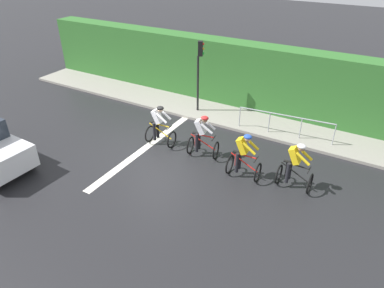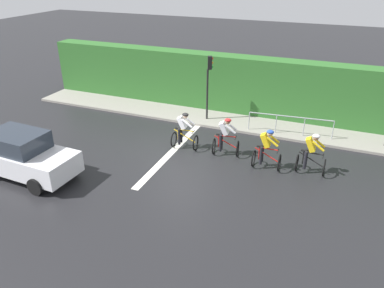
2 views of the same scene
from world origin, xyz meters
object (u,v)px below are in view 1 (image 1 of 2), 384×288
object	(u,v)px
traffic_light_near_crossing	(199,67)
pedestrian_railing_kerbside	(285,120)
cyclist_lead	(295,167)
cyclist_mid	(202,137)
cyclist_second	(243,157)
cyclist_fourth	(159,126)

from	to	relation	value
traffic_light_near_crossing	pedestrian_railing_kerbside	size ratio (longest dim) A/B	0.87
pedestrian_railing_kerbside	cyclist_lead	bearing A→B (deg)	22.01
cyclist_mid	traffic_light_near_crossing	distance (m)	4.03
cyclist_second	traffic_light_near_crossing	xyz separation A→B (m)	(-3.73, -3.77, 1.43)
cyclist_lead	cyclist_second	size ratio (longest dim) A/B	1.00
cyclist_lead	pedestrian_railing_kerbside	bearing A→B (deg)	-157.99
cyclist_lead	cyclist_second	bearing A→B (deg)	-80.67
cyclist_fourth	traffic_light_near_crossing	bearing A→B (deg)	-178.65
cyclist_second	cyclist_mid	distance (m)	1.90
cyclist_lead	cyclist_fourth	xyz separation A→B (m)	(-0.13, -5.35, 0.00)
cyclist_second	traffic_light_near_crossing	bearing A→B (deg)	-134.71
traffic_light_near_crossing	pedestrian_railing_kerbside	distance (m)	4.42
traffic_light_near_crossing	cyclist_fourth	bearing A→B (deg)	1.35
pedestrian_railing_kerbside	cyclist_fourth	bearing A→B (deg)	-54.03
cyclist_fourth	pedestrian_railing_kerbside	distance (m)	5.06
pedestrian_railing_kerbside	traffic_light_near_crossing	bearing A→B (deg)	-94.90
cyclist_second	pedestrian_railing_kerbside	bearing A→B (deg)	173.16
cyclist_fourth	cyclist_second	bearing A→B (deg)	83.79
cyclist_second	cyclist_fourth	world-z (taller)	same
traffic_light_near_crossing	pedestrian_railing_kerbside	world-z (taller)	traffic_light_near_crossing
traffic_light_near_crossing	cyclist_second	bearing A→B (deg)	45.29
cyclist_lead	traffic_light_near_crossing	distance (m)	6.59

